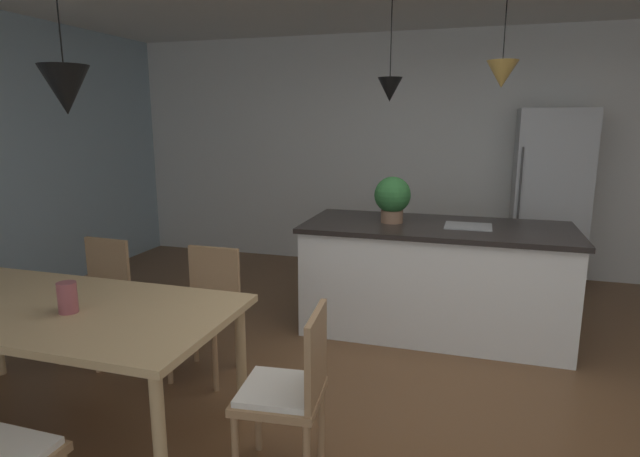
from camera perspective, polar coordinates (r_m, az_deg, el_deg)
The scene contains 13 objects.
ground_plane at distance 3.38m, azimuth 12.37°, elevation -19.70°, with size 10.00×8.40×0.04m, color brown.
wall_back_kitchen at distance 6.15m, azimuth 15.52°, elevation 7.92°, with size 10.00×0.12×2.70m, color silver.
dining_table at distance 3.21m, azimuth -27.34°, elevation -8.55°, with size 2.00×0.97×0.75m.
chair_far_right at distance 3.66m, azimuth -12.39°, elevation -8.51°, with size 0.40×0.40×0.87m.
chair_far_left at distance 4.16m, azimuth -23.33°, elevation -6.74°, with size 0.42×0.42×0.87m.
chair_kitchen_end at distance 2.60m, azimuth -3.35°, elevation -17.17°, with size 0.44×0.44×0.87m.
kitchen_island at distance 4.39m, azimuth 12.52°, elevation -5.24°, with size 2.13×0.96×0.91m.
refrigerator at distance 5.84m, azimuth 23.89°, elevation 2.91°, with size 0.71×0.67×1.84m.
pendant_over_table at distance 3.05m, azimuth -26.22°, elevation 13.55°, with size 0.25×0.25×0.94m.
pendant_over_island_main at distance 4.25m, azimuth 7.70°, elevation 14.96°, with size 0.19×0.19×0.83m.
pendant_over_island_aux at distance 4.20m, azimuth 19.40°, elevation 15.75°, with size 0.23×0.23×0.74m.
potted_plant_on_island at distance 4.29m, azimuth 7.98°, elevation 3.42°, with size 0.30×0.30×0.38m.
vase_on_dining_table at distance 3.01m, azimuth -26.05°, elevation -6.84°, with size 0.10×0.10×0.16m.
Camera 1 is at (0.16, -2.88, 1.74)m, focal length 29.06 mm.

